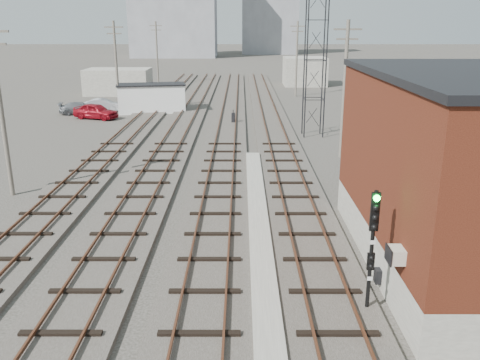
{
  "coord_description": "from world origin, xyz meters",
  "views": [
    {
      "loc": [
        -0.29,
        -5.64,
        8.8
      ],
      "look_at": [
        -0.34,
        15.61,
        2.2
      ],
      "focal_mm": 38.0,
      "sensor_mm": 36.0,
      "label": 1
    }
  ],
  "objects_px": {
    "switch_stand": "(233,118)",
    "site_trailer": "(151,98)",
    "car_grey": "(80,108)",
    "car_silver": "(103,105)",
    "signal_mast": "(372,243)",
    "car_red": "(96,111)"
  },
  "relations": [
    {
      "from": "switch_stand",
      "to": "site_trailer",
      "type": "height_order",
      "value": "site_trailer"
    },
    {
      "from": "site_trailer",
      "to": "car_grey",
      "type": "relative_size",
      "value": 1.78
    },
    {
      "from": "car_silver",
      "to": "signal_mast",
      "type": "bearing_deg",
      "value": -154.64
    },
    {
      "from": "switch_stand",
      "to": "site_trailer",
      "type": "xyz_separation_m",
      "value": [
        -8.46,
        6.58,
        0.87
      ]
    },
    {
      "from": "signal_mast",
      "to": "switch_stand",
      "type": "xyz_separation_m",
      "value": [
        -4.7,
        31.21,
        -1.81
      ]
    },
    {
      "from": "site_trailer",
      "to": "car_silver",
      "type": "bearing_deg",
      "value": 161.9
    },
    {
      "from": "signal_mast",
      "to": "car_grey",
      "type": "relative_size",
      "value": 0.99
    },
    {
      "from": "switch_stand",
      "to": "car_silver",
      "type": "xyz_separation_m",
      "value": [
        -13.63,
        7.2,
        0.06
      ]
    },
    {
      "from": "signal_mast",
      "to": "car_grey",
      "type": "height_order",
      "value": "signal_mast"
    },
    {
      "from": "site_trailer",
      "to": "switch_stand",
      "type": "bearing_deg",
      "value": -49.13
    },
    {
      "from": "signal_mast",
      "to": "site_trailer",
      "type": "xyz_separation_m",
      "value": [
        -13.16,
        37.79,
        -0.94
      ]
    },
    {
      "from": "car_red",
      "to": "car_silver",
      "type": "height_order",
      "value": "car_red"
    },
    {
      "from": "signal_mast",
      "to": "car_silver",
      "type": "bearing_deg",
      "value": 115.51
    },
    {
      "from": "car_red",
      "to": "car_grey",
      "type": "bearing_deg",
      "value": 60.83
    },
    {
      "from": "car_red",
      "to": "car_grey",
      "type": "xyz_separation_m",
      "value": [
        -2.28,
        2.59,
        -0.14
      ]
    },
    {
      "from": "signal_mast",
      "to": "site_trailer",
      "type": "distance_m",
      "value": 40.03
    },
    {
      "from": "signal_mast",
      "to": "car_grey",
      "type": "distance_m",
      "value": 41.74
    },
    {
      "from": "switch_stand",
      "to": "car_red",
      "type": "bearing_deg",
      "value": 176.48
    },
    {
      "from": "site_trailer",
      "to": "car_red",
      "type": "bearing_deg",
      "value": -151.78
    },
    {
      "from": "car_silver",
      "to": "car_grey",
      "type": "xyz_separation_m",
      "value": [
        -1.8,
        -1.9,
        -0.05
      ]
    },
    {
      "from": "car_silver",
      "to": "car_grey",
      "type": "relative_size",
      "value": 0.95
    },
    {
      "from": "signal_mast",
      "to": "car_silver",
      "type": "relative_size",
      "value": 1.04
    }
  ]
}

